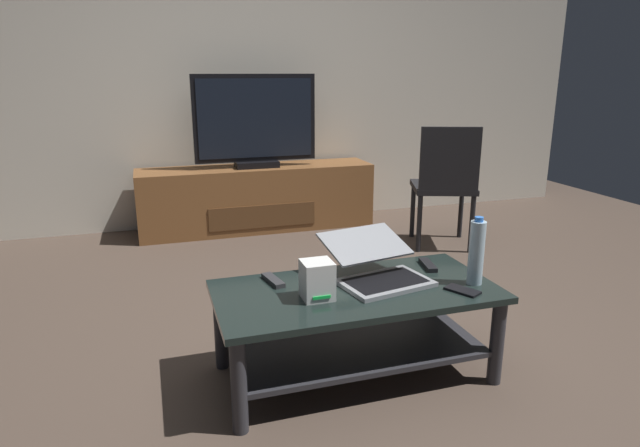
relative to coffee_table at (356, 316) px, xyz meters
name	(u,v)px	position (x,y,z in m)	size (l,w,h in m)	color
ground_plane	(331,341)	(0.00, 0.31, -0.28)	(7.68, 7.68, 0.00)	#4C3D33
back_wall	(239,57)	(0.00, 2.72, 1.12)	(6.40, 0.12, 2.80)	beige
coffee_table	(356,316)	(0.00, 0.00, 0.00)	(1.19, 0.58, 0.41)	black
media_cabinet	(257,198)	(0.05, 2.40, -0.02)	(1.92, 0.44, 0.53)	brown
television	(255,123)	(0.05, 2.38, 0.60)	(0.99, 0.20, 0.74)	black
dining_chair	(445,181)	(1.27, 1.47, 0.23)	(0.56, 0.56, 0.91)	black
laptop	(377,266)	(0.12, 0.07, 0.19)	(0.44, 0.47, 0.18)	gray
router_box	(317,280)	(-0.19, -0.05, 0.20)	(0.12, 0.12, 0.16)	white
water_bottle_near	(476,252)	(0.50, -0.10, 0.27)	(0.07, 0.07, 0.30)	silver
cell_phone	(462,290)	(0.41, -0.17, 0.13)	(0.07, 0.14, 0.01)	black
tv_remote	(273,280)	(-0.32, 0.17, 0.14)	(0.04, 0.16, 0.02)	#2D2D30
soundbar_remote	(428,265)	(0.41, 0.14, 0.14)	(0.04, 0.16, 0.02)	black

